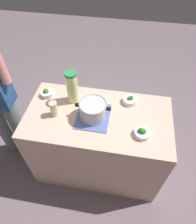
% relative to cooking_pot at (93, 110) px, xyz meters
% --- Properties ---
extents(ground_plane, '(8.00, 8.00, 0.00)m').
position_rel_cooking_pot_xyz_m(ground_plane, '(-0.04, -0.02, -1.00)').
color(ground_plane, slate).
extents(counter_slab, '(1.30, 0.69, 0.91)m').
position_rel_cooking_pot_xyz_m(counter_slab, '(-0.04, -0.02, -0.55)').
color(counter_slab, '#CFAB95').
rests_on(counter_slab, ground_plane).
extents(dish_cloth, '(0.28, 0.32, 0.01)m').
position_rel_cooking_pot_xyz_m(dish_cloth, '(0.00, 0.00, -0.09)').
color(dish_cloth, '#5266AC').
rests_on(dish_cloth, counter_slab).
extents(cooking_pot, '(0.30, 0.24, 0.16)m').
position_rel_cooking_pot_xyz_m(cooking_pot, '(0.00, 0.00, 0.00)').
color(cooking_pot, '#B7B7BC').
rests_on(cooking_pot, dish_cloth).
extents(lemonade_pitcher, '(0.11, 0.11, 0.32)m').
position_rel_cooking_pot_xyz_m(lemonade_pitcher, '(0.22, -0.17, 0.07)').
color(lemonade_pitcher, '#E7ED91').
rests_on(lemonade_pitcher, counter_slab).
extents(mason_jar, '(0.07, 0.07, 0.15)m').
position_rel_cooking_pot_xyz_m(mason_jar, '(0.34, 0.03, -0.02)').
color(mason_jar, beige).
rests_on(mason_jar, counter_slab).
extents(broccoli_bowl_front, '(0.13, 0.13, 0.07)m').
position_rel_cooking_pot_xyz_m(broccoli_bowl_front, '(-0.30, -0.23, -0.06)').
color(broccoli_bowl_front, silver).
rests_on(broccoli_bowl_front, counter_slab).
extents(broccoli_bowl_center, '(0.13, 0.13, 0.08)m').
position_rel_cooking_pot_xyz_m(broccoli_bowl_center, '(-0.43, 0.13, -0.06)').
color(broccoli_bowl_center, silver).
rests_on(broccoli_bowl_center, counter_slab).
extents(broccoli_bowl_back, '(0.12, 0.12, 0.08)m').
position_rel_cooking_pot_xyz_m(broccoli_bowl_back, '(0.49, -0.19, -0.06)').
color(broccoli_bowl_back, silver).
rests_on(broccoli_bowl_back, counter_slab).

